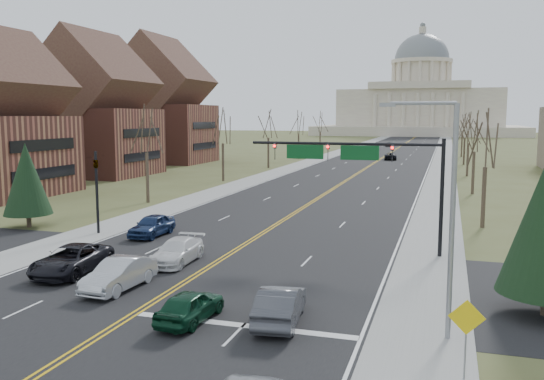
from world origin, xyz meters
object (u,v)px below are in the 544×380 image
Objects in this scene: signal_mast at (359,161)px; car_far_nb at (390,156)px; car_sb_inner_lead at (119,274)px; car_sb_outer_second at (152,225)px; signal_left at (97,183)px; street_light at (446,205)px; car_nb_outer_lead at (280,305)px; car_sb_outer_lead at (71,260)px; warn_sign at (466,326)px; car_far_sb at (389,144)px; car_sb_inner_second at (177,251)px; car_nb_inner_lead at (190,306)px.

car_far_nb is at bearing 93.93° from signal_mast.
car_sb_outer_second is at bearing 114.41° from car_sb_inner_lead.
street_light is at bearing -29.12° from signal_left.
street_light is 16.04m from car_sb_inner_lead.
signal_mast reaches higher than car_nb_outer_lead.
street_light is 1.66× the size of car_sb_outer_lead.
car_sb_inner_lead is (-16.05, 5.90, -1.24)m from warn_sign.
car_far_nb is (8.67, 88.08, -0.07)m from car_sb_outer_lead.
car_nb_outer_lead is 1.17× the size of car_far_sb.
car_sb_inner_second is 1.21× the size of car_far_sb.
street_light is 24.66m from car_sb_outer_second.
car_far_sb is at bearing -92.75° from car_nb_outer_lead.
car_sb_inner_lead is 0.94× the size of car_far_nb.
street_light is at bearing -169.50° from car_nb_inner_lead.
car_sb_outer_second is at bearing 126.73° from car_sb_inner_second.
car_sb_inner_lead is 0.85× the size of car_sb_outer_lead.
car_sb_inner_lead is at bearing 172.98° from street_light.
car_sb_outer_lead is at bearing -63.56° from signal_left.
car_sb_inner_lead is at bearing -19.74° from car_nb_outer_lead.
car_far_nb is (-10.67, 91.73, -4.53)m from street_light.
street_light reaches higher than car_nb_inner_lead.
car_far_sb is (-10.48, 127.83, -5.08)m from signal_mast.
car_far_sb is at bearing 94.69° from signal_mast.
car_sb_inner_second is (-8.46, 7.59, -0.06)m from car_nb_outer_lead.
car_far_nb is at bearing 96.64° from street_light.
signal_left is at bearing 150.88° from street_light.
car_sb_outer_second reaches higher than car_far_nb.
signal_mast is at bearing -0.00° from signal_left.
car_sb_inner_lead is at bearing -52.39° from signal_left.
street_light is 20.18m from car_sb_outer_lead.
car_nb_inner_lead is 92.92m from car_far_nb.
car_sb_inner_second reaches higher than car_far_nb.
signal_mast is at bearing 111.41° from street_light.
signal_mast is 14.51m from street_light.
signal_mast is 2.53× the size of car_sb_inner_second.
street_light reaches higher than signal_left.
car_nb_inner_lead is 1.00× the size of car_far_sb.
street_light is 2.30× the size of car_nb_inner_lead.
car_sb_inner_lead is at bearing 80.73° from car_far_nb.
car_nb_inner_lead is 0.72× the size of car_sb_outer_lead.
car_sb_outer_lead is 88.50m from car_far_nb.
warn_sign reaches higher than car_nb_outer_lead.
car_sb_outer_second reaches higher than car_sb_inner_lead.
car_sb_outer_lead is (-20.10, 7.67, -1.24)m from warn_sign.
car_far_nb is at bearing 80.77° from car_sb_outer_lead.
car_sb_inner_lead reaches higher than car_far_sb.
car_nb_inner_lead is 0.85× the size of car_sb_inner_lead.
street_light is 1.97× the size of car_nb_outer_lead.
signal_left reaches higher than car_nb_outer_lead.
car_far_nb is (-11.43, 95.74, -1.32)m from warn_sign.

